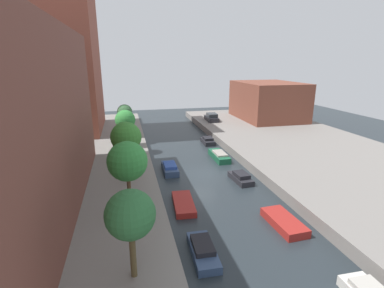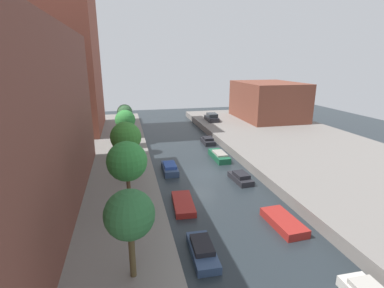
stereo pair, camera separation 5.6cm
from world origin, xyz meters
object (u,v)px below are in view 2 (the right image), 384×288
at_px(apartment_tower_far, 58,39).
at_px(moored_boat_right_4, 208,141).
at_px(street_tree_0, 130,215).
at_px(moored_boat_left_1, 202,250).
at_px(moored_boat_right_2, 241,178).
at_px(street_tree_1, 127,162).
at_px(moored_boat_right_1, 284,222).
at_px(street_tree_2, 126,137).
at_px(moored_boat_left_2, 183,204).
at_px(moored_boat_right_3, 219,156).
at_px(moored_boat_left_3, 170,168).
at_px(street_tree_5, 125,112).
at_px(parked_car, 212,118).
at_px(street_tree_4, 125,120).
at_px(low_block_right, 268,101).
at_px(street_tree_3, 126,133).

xyz_separation_m(apartment_tower_far, moored_boat_right_4, (19.69, -9.02, -13.80)).
distance_m(street_tree_0, moored_boat_left_1, 6.07).
height_order(moored_boat_left_1, moored_boat_right_2, moored_boat_right_2).
height_order(street_tree_1, moored_boat_right_1, street_tree_1).
relative_size(street_tree_2, moored_boat_left_2, 1.33).
bearing_deg(street_tree_1, moored_boat_right_2, 27.35).
bearing_deg(moored_boat_right_3, street_tree_2, -148.51).
relative_size(moored_boat_left_3, moored_boat_right_1, 0.99).
distance_m(street_tree_5, parked_car, 17.32).
xyz_separation_m(street_tree_1, moored_boat_right_1, (10.53, -2.56, -4.52)).
bearing_deg(street_tree_4, apartment_tower_far, 127.23).
relative_size(moored_boat_right_2, moored_boat_right_3, 0.74).
bearing_deg(moored_boat_left_1, parked_car, 72.24).
bearing_deg(street_tree_5, parked_car, 28.82).
distance_m(low_block_right, street_tree_2, 34.70).
height_order(moored_boat_right_1, moored_boat_right_4, moored_boat_right_4).
relative_size(street_tree_2, moored_boat_right_3, 1.21).
bearing_deg(street_tree_0, moored_boat_right_1, 19.68).
xyz_separation_m(moored_boat_left_1, moored_boat_right_2, (6.49, 9.82, 0.04)).
bearing_deg(moored_boat_left_2, street_tree_3, 113.84).
distance_m(street_tree_0, moored_boat_right_4, 27.85).
bearing_deg(moored_boat_right_1, moored_boat_left_2, 145.33).
height_order(low_block_right, moored_boat_right_2, low_block_right).
height_order(moored_boat_left_3, moored_boat_right_4, moored_boat_right_4).
xyz_separation_m(street_tree_2, moored_boat_right_4, (11.16, 13.15, -4.58)).
relative_size(apartment_tower_far, moored_boat_right_2, 8.13).
distance_m(street_tree_1, street_tree_5, 21.33).
relative_size(low_block_right, street_tree_5, 2.84).
xyz_separation_m(moored_boat_right_1, moored_boat_right_2, (0.05, 8.04, 0.09)).
bearing_deg(street_tree_4, moored_boat_right_4, 11.20).
bearing_deg(moored_boat_left_2, street_tree_4, 105.69).
relative_size(street_tree_0, moored_boat_right_4, 1.46).
height_order(moored_boat_left_2, moored_boat_right_2, moored_boat_right_2).
distance_m(moored_boat_right_2, moored_boat_right_3, 6.77).
relative_size(street_tree_5, moored_boat_right_3, 1.04).
bearing_deg(street_tree_0, moored_boat_right_4, 66.12).
height_order(street_tree_0, parked_car, street_tree_0).
bearing_deg(street_tree_4, moored_boat_right_2, -46.62).
relative_size(street_tree_1, moored_boat_right_2, 1.60).
xyz_separation_m(street_tree_3, moored_boat_right_4, (11.16, 7.61, -3.68)).
relative_size(street_tree_1, street_tree_2, 0.97).
bearing_deg(street_tree_0, moored_boat_left_1, 25.79).
relative_size(moored_boat_left_3, moored_boat_right_3, 0.86).
height_order(street_tree_3, street_tree_5, street_tree_5).
relative_size(street_tree_5, moored_boat_left_3, 1.22).
distance_m(street_tree_0, street_tree_1, 6.34).
bearing_deg(street_tree_0, street_tree_5, 90.00).
distance_m(low_block_right, moored_boat_right_2, 28.36).
relative_size(street_tree_3, moored_boat_right_3, 0.95).
distance_m(moored_boat_left_1, moored_boat_right_4, 24.28).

